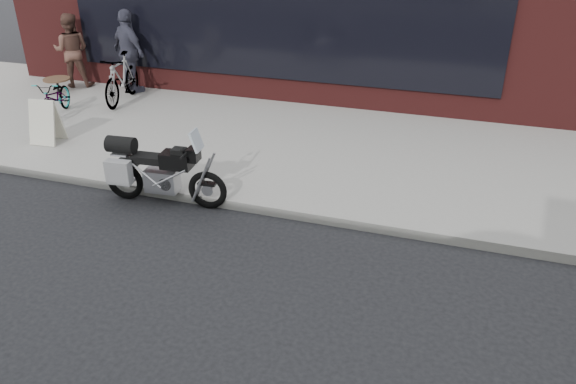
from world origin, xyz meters
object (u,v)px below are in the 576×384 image
cafe_patron_right (129,52)px  bicycle_front (55,98)px  sandwich_sign (45,121)px  cafe_patron_left (72,50)px  bicycle_rear (121,78)px  cafe_table (57,80)px  motorcycle (155,171)px

cafe_patron_right → bicycle_front: bearing=100.4°
bicycle_front → sandwich_sign: size_ratio=1.84×
bicycle_front → cafe_patron_left: (-1.06, 2.09, 0.49)m
bicycle_rear → cafe_table: bearing=167.2°
motorcycle → bicycle_rear: 5.06m
motorcycle → cafe_patron_left: 6.91m
bicycle_front → cafe_patron_left: cafe_patron_left is taller
cafe_table → cafe_patron_left: bearing=85.8°
motorcycle → bicycle_front: 4.75m
cafe_patron_left → cafe_table: bearing=63.7°
cafe_patron_right → cafe_table: bearing=47.4°
bicycle_front → cafe_table: size_ratio=2.45×
cafe_patron_left → cafe_patron_right: size_ratio=0.91×
motorcycle → bicycle_front: size_ratio=1.31×
sandwich_sign → cafe_table: size_ratio=1.33×
bicycle_front → cafe_patron_right: bearing=56.3°
cafe_patron_left → sandwich_sign: bearing=96.8°
motorcycle → bicycle_rear: size_ratio=1.10×
bicycle_rear → cafe_table: 1.93m
motorcycle → cafe_patron_right: 5.84m
cafe_patron_left → cafe_patron_right: (1.64, 0.00, 0.09)m
bicycle_front → cafe_patron_right: 2.24m
bicycle_front → cafe_table: 1.81m
sandwich_sign → motorcycle: bearing=-28.0°
motorcycle → cafe_table: motorcycle is taller
sandwich_sign → cafe_patron_left: size_ratio=0.47×
bicycle_front → bicycle_rear: (0.80, 1.32, 0.15)m
bicycle_front → bicycle_rear: bearing=40.6°
motorcycle → cafe_patron_left: (-5.01, 4.73, 0.49)m
cafe_table → bicycle_rear: bearing=-3.1°
bicycle_rear → cafe_patron_left: bearing=147.9°
motorcycle → cafe_patron_left: bearing=132.0°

